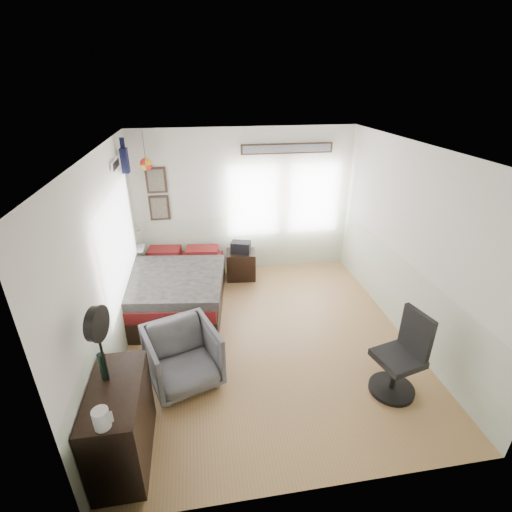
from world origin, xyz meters
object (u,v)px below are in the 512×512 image
object	(u,v)px
bed	(177,288)
nightstand	(241,265)
task_chair	(401,361)
dresser	(121,423)
armchair	(183,356)

from	to	relation	value
bed	nightstand	size ratio (longest dim) A/B	4.23
bed	task_chair	size ratio (longest dim) A/B	2.08
dresser	armchair	xyz separation A→B (m)	(0.56, 0.95, -0.07)
nightstand	task_chair	xyz separation A→B (m)	(1.51, -3.10, 0.17)
bed	nightstand	xyz separation A→B (m)	(1.15, 0.79, -0.06)
dresser	task_chair	world-z (taller)	task_chair
dresser	task_chair	xyz separation A→B (m)	(3.10, 0.39, -0.01)
armchair	dresser	bearing A→B (deg)	-140.07
armchair	nightstand	world-z (taller)	armchair
dresser	armchair	world-z (taller)	dresser
bed	armchair	world-z (taller)	armchair
bed	task_chair	bearing A→B (deg)	-33.51
nightstand	task_chair	world-z (taller)	task_chair
armchair	task_chair	xyz separation A→B (m)	(2.54, -0.56, 0.06)
dresser	task_chair	size ratio (longest dim) A/B	0.93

